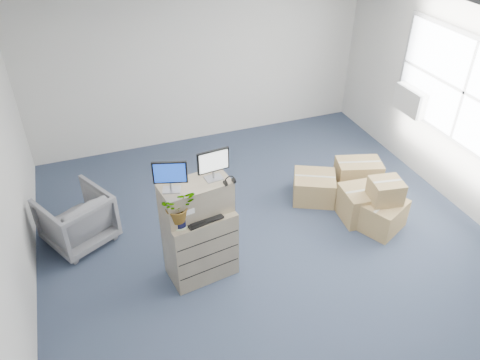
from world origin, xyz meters
The scene contains 18 objects.
ground centered at (0.00, 0.00, 0.00)m, with size 7.00×7.00×0.00m, color #253244.
wall_back centered at (0.00, 3.51, 1.40)m, with size 6.00×0.02×2.80m, color beige.
window centered at (2.96, 0.50, 1.70)m, with size 0.07×2.72×1.52m.
ac_unit centered at (2.87, 1.40, 1.20)m, with size 0.24×0.60×0.40m, color silver.
filing_cabinet_lower centered at (-1.01, 0.13, 0.47)m, with size 0.81×0.49×0.94m, color #84735B.
filing_cabinet_upper centered at (-1.02, 0.17, 1.14)m, with size 0.81×0.40×0.40m, color #84735B.
monitor_left centered at (-1.29, 0.14, 1.55)m, with size 0.37×0.19×0.37m.
monitor_right centered at (-0.79, 0.19, 1.55)m, with size 0.38×0.16×0.37m.
headphones centered at (-0.65, 0.04, 1.38)m, with size 0.13×0.13×0.01m, color black.
keyboard centered at (-0.98, 0.00, 0.95)m, with size 0.43×0.18×0.02m, color black.
mouse centered at (-0.69, 0.07, 0.96)m, with size 0.08×0.05×0.03m, color silver.
water_bottle centered at (-0.92, 0.22, 1.05)m, with size 0.06×0.06×0.22m, color #92959A.
phone_dock centered at (-1.09, 0.14, 0.98)m, with size 0.06×0.05×0.12m.
external_drive centered at (-0.69, 0.32, 0.97)m, with size 0.17×0.13×0.05m, color black.
tissue_box centered at (-0.73, 0.31, 1.03)m, with size 0.22×0.11×0.08m, color #4692EE.
potted_plant centered at (-1.26, 0.00, 1.18)m, with size 0.40×0.44×0.41m.
office_chair centered at (-2.40, 1.28, 0.41)m, with size 0.80×0.75×0.82m, color slate.
cardboard_boxes centered at (1.52, 0.59, 0.26)m, with size 1.56×1.69×0.76m.
Camera 1 is at (-2.02, -4.02, 4.36)m, focal length 35.00 mm.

